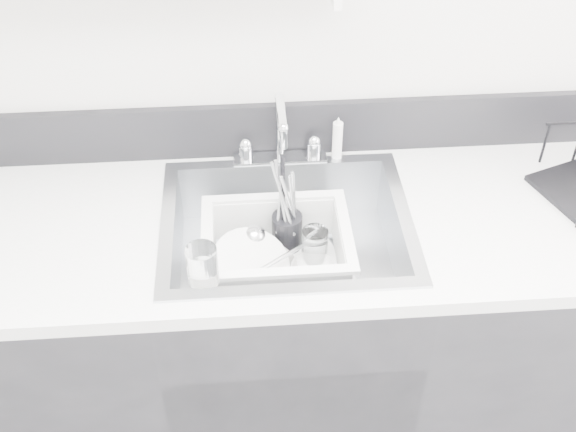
{
  "coord_description": "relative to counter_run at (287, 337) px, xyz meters",
  "views": [
    {
      "loc": [
        -0.1,
        -0.19,
        2.14
      ],
      "look_at": [
        0.0,
        1.14,
        0.98
      ],
      "focal_mm": 45.0,
      "sensor_mm": 36.0,
      "label": 1
    }
  ],
  "objects": [
    {
      "name": "counter_run",
      "position": [
        0.0,
        0.0,
        0.0
      ],
      "size": [
        3.2,
        0.62,
        0.92
      ],
      "color": "black",
      "rests_on": "ground"
    },
    {
      "name": "ladle",
      "position": [
        -0.03,
        -0.01,
        0.35
      ],
      "size": [
        0.27,
        0.27,
        0.08
      ],
      "primitive_type": null,
      "rotation": [
        0.0,
        0.0,
        -0.78
      ],
      "color": "silver",
      "rests_on": "wash_tub"
    },
    {
      "name": "tumbler_counter",
      "position": [
        -0.21,
        -0.2,
        0.51
      ],
      "size": [
        0.09,
        0.09,
        0.1
      ],
      "primitive_type": "cylinder",
      "rotation": [
        0.0,
        0.0,
        -0.3
      ],
      "color": "white",
      "rests_on": "counter_run"
    },
    {
      "name": "plate_stack",
      "position": [
        -0.09,
        -0.04,
        0.33
      ],
      "size": [
        0.25,
        0.24,
        0.1
      ],
      "rotation": [
        0.0,
        0.0,
        0.39
      ],
      "color": "white",
      "rests_on": "wash_tub"
    },
    {
      "name": "backsplash",
      "position": [
        0.0,
        0.3,
        0.54
      ],
      "size": [
        3.2,
        0.02,
        0.16
      ],
      "primitive_type": "cube",
      "color": "black",
      "rests_on": "counter_run"
    },
    {
      "name": "wash_tub",
      "position": [
        -0.03,
        -0.02,
        0.37
      ],
      "size": [
        0.46,
        0.42,
        0.15
      ],
      "primitive_type": null,
      "rotation": [
        0.0,
        0.0,
        0.34
      ],
      "color": "white",
      "rests_on": "sink"
    },
    {
      "name": "room_shell",
      "position": [
        0.0,
        -0.8,
        1.22
      ],
      "size": [
        3.5,
        3.0,
        2.6
      ],
      "color": "silver",
      "rests_on": "ground"
    },
    {
      "name": "tumbler_in_tub",
      "position": [
        0.08,
        0.01,
        0.36
      ],
      "size": [
        0.08,
        0.08,
        0.1
      ],
      "primitive_type": "cylinder",
      "rotation": [
        0.0,
        0.0,
        -0.24
      ],
      "color": "white",
      "rests_on": "wash_tub"
    },
    {
      "name": "sink",
      "position": [
        0.0,
        0.0,
        0.37
      ],
      "size": [
        0.64,
        0.52,
        0.2
      ],
      "primitive_type": null,
      "color": "silver",
      "rests_on": "counter_run"
    },
    {
      "name": "side_sprayer",
      "position": [
        0.16,
        0.25,
        0.53
      ],
      "size": [
        0.03,
        0.03,
        0.14
      ],
      "primitive_type": "cylinder",
      "color": "white",
      "rests_on": "counter_run"
    },
    {
      "name": "utensil_cup",
      "position": [
        0.01,
        0.07,
        0.37
      ],
      "size": [
        0.08,
        0.08,
        0.28
      ],
      "rotation": [
        0.0,
        0.0,
        -0.34
      ],
      "color": "black",
      "rests_on": "wash_tub"
    },
    {
      "name": "faucet",
      "position": [
        0.0,
        0.25,
        0.52
      ],
      "size": [
        0.26,
        0.18,
        0.23
      ],
      "color": "silver",
      "rests_on": "counter_run"
    },
    {
      "name": "bowl_small",
      "position": [
        0.07,
        -0.05,
        0.33
      ],
      "size": [
        0.13,
        0.13,
        0.04
      ],
      "primitive_type": "imported",
      "rotation": [
        0.0,
        0.0,
        -0.16
      ],
      "color": "white",
      "rests_on": "wash_tub"
    }
  ]
}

